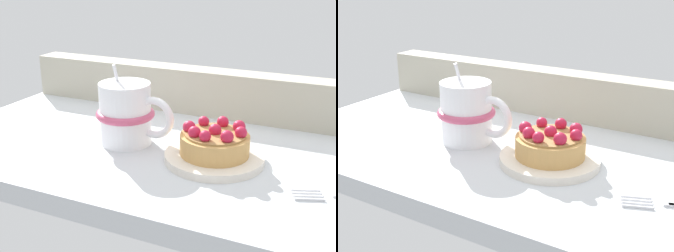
{
  "view_description": "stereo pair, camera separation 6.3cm",
  "coord_description": "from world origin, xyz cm",
  "views": [
    {
      "loc": [
        21.44,
        -56.2,
        25.85
      ],
      "look_at": [
        -3.63,
        -2.07,
        3.95
      ],
      "focal_mm": 47.3,
      "sensor_mm": 36.0,
      "label": 1
    },
    {
      "loc": [
        27.05,
        -53.23,
        25.85
      ],
      "look_at": [
        -3.63,
        -2.07,
        3.95
      ],
      "focal_mm": 47.3,
      "sensor_mm": 36.0,
      "label": 2
    }
  ],
  "objects": [
    {
      "name": "raspberry_tart",
      "position": [
        3.63,
        -2.45,
        2.9
      ],
      "size": [
        9.6,
        9.6,
        4.55
      ],
      "color": "tan",
      "rests_on": "dessert_plate"
    },
    {
      "name": "coffee_mug",
      "position": [
        -10.57,
        -1.68,
        4.71
      ],
      "size": [
        12.43,
        8.91,
        12.15
      ],
      "color": "white",
      "rests_on": "ground_plane"
    },
    {
      "name": "window_rail_back",
      "position": [
        0.0,
        17.13,
        4.05
      ],
      "size": [
        81.12,
        5.11,
        8.09
      ],
      "primitive_type": "cube",
      "color": "#B2AD99",
      "rests_on": "ground_plane"
    },
    {
      "name": "ground_plane",
      "position": [
        0.0,
        0.0,
        -1.5
      ],
      "size": [
        82.77,
        39.38,
        3.0
      ],
      "primitive_type": "cube",
      "color": "silver"
    },
    {
      "name": "dessert_plate",
      "position": [
        3.62,
        -2.45,
        0.51
      ],
      "size": [
        13.88,
        13.88,
        1.09
      ],
      "color": "silver",
      "rests_on": "ground_plane"
    }
  ]
}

